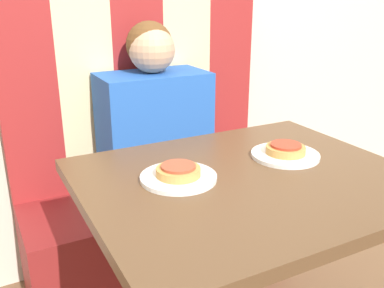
# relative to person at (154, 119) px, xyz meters

# --- Properties ---
(booth_seat) EXTENTS (1.12, 0.48, 0.45)m
(booth_seat) POSITION_rel_person_xyz_m (0.00, -0.00, -0.54)
(booth_seat) COLOR maroon
(booth_seat) RESTS_ON ground_plane
(booth_backrest) EXTENTS (1.12, 0.10, 0.79)m
(booth_backrest) POSITION_rel_person_xyz_m (-0.00, 0.19, 0.08)
(booth_backrest) COLOR maroon
(booth_backrest) RESTS_ON booth_seat
(dining_table) EXTENTS (0.89, 0.73, 0.78)m
(dining_table) POSITION_rel_person_xyz_m (0.00, -0.67, -0.10)
(dining_table) COLOR brown
(dining_table) RESTS_ON ground_plane
(person) EXTENTS (0.43, 0.24, 0.70)m
(person) POSITION_rel_person_xyz_m (0.00, 0.00, 0.00)
(person) COLOR #2356B2
(person) RESTS_ON booth_seat
(plate_left) EXTENTS (0.21, 0.21, 0.01)m
(plate_left) POSITION_rel_person_xyz_m (-0.18, -0.60, 0.02)
(plate_left) COLOR white
(plate_left) RESTS_ON dining_table
(plate_right) EXTENTS (0.21, 0.21, 0.01)m
(plate_right) POSITION_rel_person_xyz_m (0.18, -0.60, 0.02)
(plate_right) COLOR white
(plate_right) RESTS_ON dining_table
(pizza_left) EXTENTS (0.12, 0.12, 0.03)m
(pizza_left) POSITION_rel_person_xyz_m (-0.18, -0.60, 0.04)
(pizza_left) COLOR #C68E47
(pizza_left) RESTS_ON plate_left
(pizza_right) EXTENTS (0.12, 0.12, 0.03)m
(pizza_right) POSITION_rel_person_xyz_m (0.18, -0.60, 0.04)
(pizza_right) COLOR #C68E47
(pizza_right) RESTS_ON plate_right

